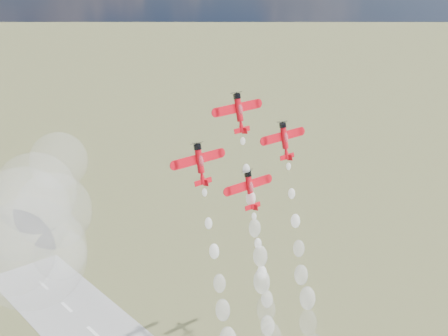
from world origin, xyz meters
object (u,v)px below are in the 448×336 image
at_px(plane_lead, 239,112).
at_px(plane_right, 285,140).
at_px(plane_left, 200,163).
at_px(plane_slot, 250,189).

distance_m(plane_lead, plane_right, 15.56).
xyz_separation_m(plane_lead, plane_left, (-12.74, -1.99, -8.70)).
height_order(plane_lead, plane_left, plane_lead).
bearing_deg(plane_lead, plane_slot, -90.00).
height_order(plane_lead, plane_right, plane_lead).
relative_size(plane_left, plane_slot, 1.00).
distance_m(plane_right, plane_slot, 15.56).
distance_m(plane_lead, plane_left, 15.56).
bearing_deg(plane_slot, plane_right, 8.89).
relative_size(plane_right, plane_slot, 1.00).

